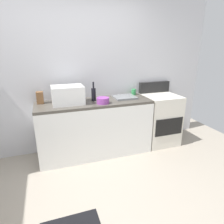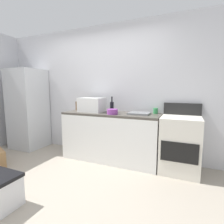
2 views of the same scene
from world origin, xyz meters
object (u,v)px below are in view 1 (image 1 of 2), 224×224
(microwave, at_px, (68,95))
(mixing_bowl, at_px, (103,100))
(wine_bottle, at_px, (94,94))
(stove_oven, at_px, (159,118))
(coffee_mug, at_px, (134,92))
(knife_block, at_px, (40,98))

(microwave, distance_m, mixing_bowl, 0.53)
(wine_bottle, bearing_deg, mixing_bowl, -64.58)
(wine_bottle, relative_size, mixing_bowl, 1.58)
(wine_bottle, xyz_separation_m, mixing_bowl, (0.09, -0.20, -0.06))
(stove_oven, xyz_separation_m, coffee_mug, (-0.44, 0.21, 0.48))
(knife_block, bearing_deg, microwave, -20.95)
(stove_oven, xyz_separation_m, wine_bottle, (-1.22, 0.04, 0.54))
(stove_oven, relative_size, wine_bottle, 3.67)
(microwave, distance_m, wine_bottle, 0.41)
(mixing_bowl, bearing_deg, knife_block, 161.42)
(stove_oven, distance_m, wine_bottle, 1.33)
(stove_oven, relative_size, coffee_mug, 11.00)
(microwave, bearing_deg, stove_oven, 0.39)
(coffee_mug, xyz_separation_m, mixing_bowl, (-0.68, -0.37, -0.00))
(microwave, height_order, mixing_bowl, microwave)
(stove_oven, distance_m, microwave, 1.72)
(coffee_mug, bearing_deg, stove_oven, -25.79)
(stove_oven, distance_m, coffee_mug, 0.69)
(microwave, relative_size, mixing_bowl, 2.42)
(microwave, bearing_deg, knife_block, 159.05)
(coffee_mug, distance_m, mixing_bowl, 0.78)
(stove_oven, bearing_deg, wine_bottle, 178.24)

